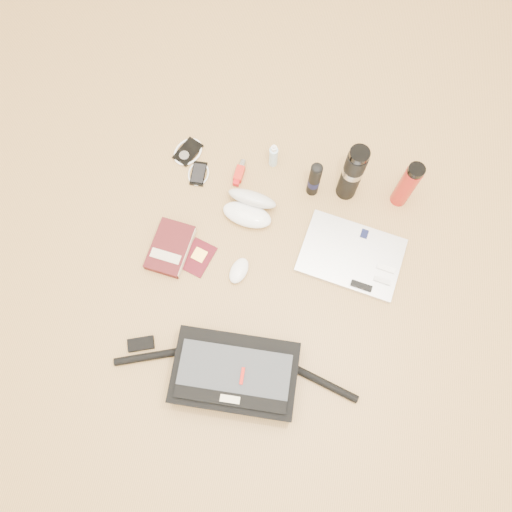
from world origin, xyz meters
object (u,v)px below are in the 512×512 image
(book, at_px, (171,248))
(thermos_red, at_px, (407,185))
(messenger_bag, at_px, (234,374))
(thermos_black, at_px, (352,173))
(laptop, at_px, (351,256))

(book, distance_m, thermos_red, 0.86)
(messenger_bag, distance_m, book, 0.50)
(thermos_black, bearing_deg, book, -149.58)
(thermos_red, bearing_deg, book, -156.07)
(book, height_order, thermos_black, thermos_black)
(book, distance_m, thermos_black, 0.69)
(book, bearing_deg, laptop, 14.62)
(messenger_bag, relative_size, thermos_black, 2.89)
(thermos_red, bearing_deg, messenger_bag, -122.53)
(messenger_bag, relative_size, laptop, 2.12)
(messenger_bag, bearing_deg, laptop, 53.85)
(book, relative_size, thermos_red, 0.89)
(messenger_bag, height_order, thermos_black, thermos_black)
(laptop, distance_m, thermos_black, 0.29)
(laptop, distance_m, thermos_red, 0.31)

